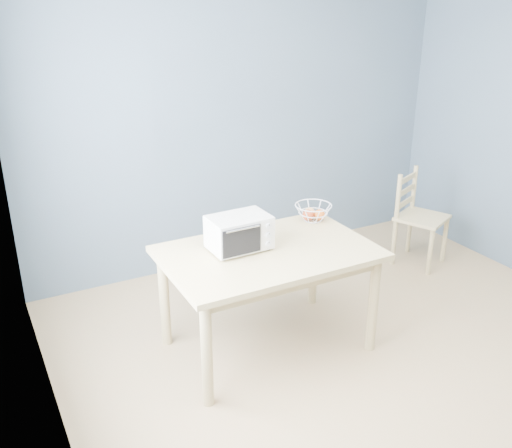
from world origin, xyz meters
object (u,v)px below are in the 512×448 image
dining_table (268,264)px  dining_chair (418,219)px  toaster_oven (237,233)px  fruit_basket (313,212)px

dining_table → dining_chair: (1.88, 0.56, -0.22)m
toaster_oven → dining_table: bearing=-31.4°
dining_table → toaster_oven: (-0.18, 0.10, 0.22)m
dining_chair → dining_table: bearing=172.2°
toaster_oven → fruit_basket: size_ratio=1.21×
dining_chair → fruit_basket: bearing=166.4°
dining_table → fruit_basket: size_ratio=4.15×
fruit_basket → dining_chair: bearing=10.9°
dining_table → dining_chair: size_ratio=1.62×
dining_table → toaster_oven: 0.31m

